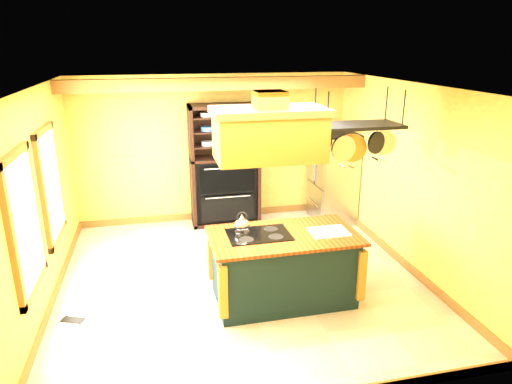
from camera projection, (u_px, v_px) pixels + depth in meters
name	position (u px, v px, depth m)	size (l,w,h in m)	color
floor	(240.00, 279.00, 6.52)	(5.00, 5.00, 0.00)	beige
ceiling	(238.00, 86.00, 5.68)	(5.00, 5.00, 0.00)	white
wall_back	(214.00, 149.00, 8.42)	(5.00, 0.02, 2.70)	#E7C854
wall_front	(295.00, 279.00, 3.79)	(5.00, 0.02, 2.70)	#E7C854
wall_left	(39.00, 203.00, 5.58)	(0.02, 5.00, 2.70)	#E7C854
wall_right	(408.00, 178.00, 6.63)	(0.02, 5.00, 2.70)	#E7C854
ceiling_beam	(219.00, 84.00, 7.29)	(5.00, 0.15, 0.20)	olive
window_near	(25.00, 223.00, 4.83)	(0.06, 1.06, 1.56)	olive
window_far	(51.00, 185.00, 6.13)	(0.06, 1.06, 1.56)	olive
kitchen_island	(283.00, 266.00, 5.89)	(1.89, 1.06, 1.11)	black
range_hood	(269.00, 132.00, 5.29)	(1.33, 0.75, 0.80)	#AB782A
pot_rack	(357.00, 134.00, 5.56)	(1.14, 0.53, 0.91)	black
refrigerator	(333.00, 179.00, 8.48)	(0.71, 0.84, 1.64)	#9A9EA3
hutch	(225.00, 177.00, 8.38)	(1.24, 0.57, 2.20)	black
floor_register	(73.00, 320.00, 5.55)	(0.28, 0.12, 0.01)	black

